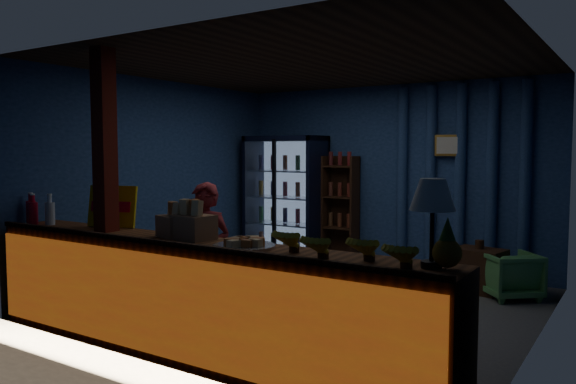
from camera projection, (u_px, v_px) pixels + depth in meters
name	position (u px, v px, depth m)	size (l,w,h in m)	color
ground	(311.00, 303.00, 6.20)	(4.60, 4.60, 0.00)	#515154
room_walls	(312.00, 161.00, 6.09)	(4.60, 4.60, 4.60)	navy
counter	(193.00, 299.00, 4.57)	(4.40, 0.57, 0.99)	brown
support_post	(106.00, 193.00, 5.08)	(0.16, 0.16, 2.60)	maroon
beverage_cooler	(288.00, 199.00, 8.58)	(1.20, 0.62, 1.90)	black
bottle_shelf	(341.00, 211.00, 8.25)	(0.50, 0.28, 1.60)	#3D2313
curtain_folds	(460.00, 180.00, 7.36)	(1.74, 0.14, 2.50)	navy
framed_picture	(448.00, 145.00, 7.37)	(0.36, 0.04, 0.28)	gold
shopkeeper	(206.00, 255.00, 5.33)	(0.51, 0.33, 1.39)	maroon
green_chair	(510.00, 275.00, 6.40)	(0.57, 0.58, 0.53)	#4F9E50
side_table	(479.00, 270.00, 6.69)	(0.64, 0.51, 0.62)	#3D2313
yellow_sign	(112.00, 206.00, 5.37)	(0.51, 0.24, 0.40)	yellow
soda_bottles	(38.00, 212.00, 5.62)	(0.41, 0.18, 0.31)	red
snack_box_left	(194.00, 225.00, 4.64)	(0.34, 0.29, 0.33)	#976D49
snack_box_centre	(175.00, 225.00, 4.78)	(0.34, 0.31, 0.30)	#976D49
pastry_tray	(244.00, 245.00, 4.23)	(0.48, 0.48, 0.08)	silver
banana_bunches	(343.00, 247.00, 3.74)	(1.15, 0.32, 0.19)	yellow
table_lamp	(433.00, 198.00, 3.49)	(0.29, 0.29, 0.56)	black
pineapple	(447.00, 248.00, 3.48)	(0.18, 0.18, 0.32)	olive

